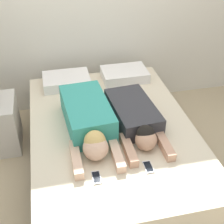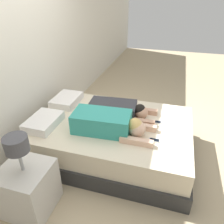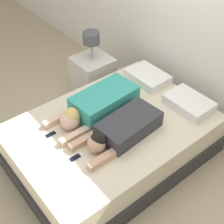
# 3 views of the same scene
# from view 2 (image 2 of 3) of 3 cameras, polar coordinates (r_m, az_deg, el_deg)

# --- Properties ---
(ground_plane) EXTENTS (12.00, 12.00, 0.00)m
(ground_plane) POSITION_cam_2_polar(r_m,az_deg,el_deg) (3.15, 0.00, -10.14)
(ground_plane) COLOR tan
(wall_back) EXTENTS (12.00, 0.06, 2.60)m
(wall_back) POSITION_cam_2_polar(r_m,az_deg,el_deg) (3.07, -22.59, 13.98)
(wall_back) COLOR silver
(wall_back) RESTS_ON ground_plane
(bed) EXTENTS (1.48, 2.08, 0.49)m
(bed) POSITION_cam_2_polar(r_m,az_deg,el_deg) (3.00, 0.00, -6.62)
(bed) COLOR #2D2D2D
(bed) RESTS_ON ground_plane
(pillow_head_left) EXTENTS (0.49, 0.34, 0.11)m
(pillow_head_left) POSITION_cam_2_polar(r_m,az_deg,el_deg) (2.90, -17.42, -2.42)
(pillow_head_left) COLOR white
(pillow_head_left) RESTS_ON bed
(pillow_head_right) EXTENTS (0.49, 0.34, 0.11)m
(pillow_head_right) POSITION_cam_2_polar(r_m,az_deg,el_deg) (3.37, -11.75, 3.12)
(pillow_head_right) COLOR white
(pillow_head_right) RESTS_ON bed
(person_left) EXTENTS (0.41, 1.01, 0.24)m
(person_left) POSITION_cam_2_polar(r_m,az_deg,el_deg) (2.62, -0.77, -2.94)
(person_left) COLOR teal
(person_left) RESTS_ON bed
(person_right) EXTENTS (0.40, 0.93, 0.20)m
(person_right) POSITION_cam_2_polar(r_m,az_deg,el_deg) (2.97, 1.96, 0.66)
(person_right) COLOR #333338
(person_right) RESTS_ON bed
(cell_phone_left) EXTENTS (0.06, 0.13, 0.01)m
(cell_phone_left) POSITION_cam_2_polar(r_m,az_deg,el_deg) (2.58, 10.99, -7.22)
(cell_phone_left) COLOR silver
(cell_phone_left) RESTS_ON bed
(cell_phone_right) EXTENTS (0.06, 0.13, 0.01)m
(cell_phone_right) POSITION_cam_2_polar(r_m,az_deg,el_deg) (2.91, 11.57, -2.56)
(cell_phone_right) COLOR silver
(cell_phone_right) RESTS_ON bed
(nightstand) EXTENTS (0.47, 0.47, 0.90)m
(nightstand) POSITION_cam_2_polar(r_m,az_deg,el_deg) (2.45, -21.14, -17.67)
(nightstand) COLOR beige
(nightstand) RESTS_ON ground_plane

